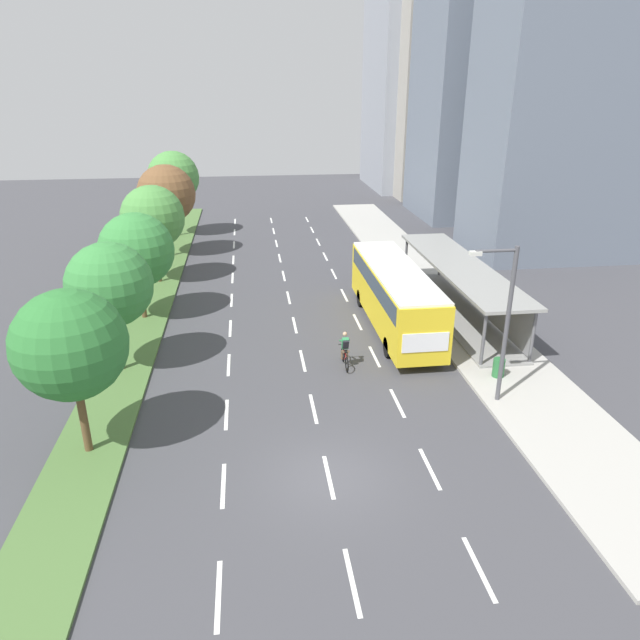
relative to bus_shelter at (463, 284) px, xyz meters
name	(u,v)px	position (x,y,z in m)	size (l,w,h in m)	color
ground_plane	(329,478)	(-9.53, -13.64, -1.86)	(140.00, 140.00, 0.00)	#424247
median_strip	(156,290)	(-17.83, 6.36, -1.80)	(2.60, 52.00, 0.12)	#4C7038
sidewalk_right	(423,279)	(-0.28, 6.36, -1.79)	(4.50, 52.00, 0.15)	#ADAAA3
lane_divider_left	(232,300)	(-13.03, 4.11, -1.86)	(0.14, 46.49, 0.01)	white
lane_divider_center	(289,298)	(-9.53, 4.11, -1.86)	(0.14, 46.49, 0.01)	white
lane_divider_right	(344,295)	(-6.03, 4.11, -1.86)	(0.14, 46.49, 0.01)	white
bus_shelter	(463,284)	(0.00, 0.00, 0.00)	(2.90, 14.18, 2.86)	gray
bus	(395,292)	(-4.28, -1.33, 0.20)	(2.54, 11.29, 3.37)	yellow
cyclist	(345,351)	(-7.64, -5.58, -1.07)	(0.46, 1.82, 1.71)	black
median_tree_nearest	(70,345)	(-17.83, -11.11, 2.36)	(3.77, 3.77, 6.00)	brown
median_tree_second	(110,285)	(-17.89, -4.72, 2.30)	(3.73, 3.73, 5.92)	brown
median_tree_third	(136,250)	(-17.82, 1.67, 2.11)	(4.02, 4.02, 5.87)	brown
median_tree_fourth	(153,217)	(-17.81, 8.06, 2.52)	(4.04, 4.04, 6.30)	brown
median_tree_fifth	(166,194)	(-17.68, 14.45, 2.89)	(4.27, 4.27, 6.78)	brown
median_tree_farthest	(173,177)	(-17.82, 20.85, 3.19)	(4.27, 4.27, 7.08)	brown
streetlight	(504,315)	(-2.11, -9.61, 2.02)	(1.91, 0.24, 6.50)	#4C4C51
trash_bin	(499,368)	(-1.08, -7.69, -1.29)	(0.52, 0.52, 0.85)	#286B38
building_near_right	(569,84)	(11.27, 12.07, 10.37)	(11.99, 8.37, 24.46)	slate
building_mid_right	(471,103)	(9.77, 26.51, 8.77)	(9.38, 10.65, 21.28)	slate
building_far_right	(424,71)	(8.53, 38.38, 11.79)	(6.22, 9.15, 27.31)	#A39E93
building_tall_right	(404,88)	(7.92, 44.43, 10.08)	(7.71, 13.67, 23.88)	#8E939E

